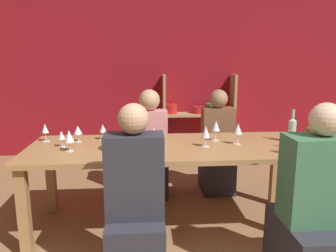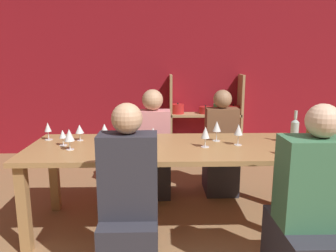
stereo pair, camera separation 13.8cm
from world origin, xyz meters
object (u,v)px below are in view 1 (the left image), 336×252
object	(u,v)px
wine_glass_white_b	(69,137)
person_near_a	(136,221)
dining_table	(169,155)
wine_bottle_dark	(309,137)
wine_glass_empty_b	(154,133)
wine_glass_red_d	(149,143)
person_near_b	(316,222)
wine_glass_red_b	(238,129)
wine_glass_white_c	(45,129)
wine_glass_white_e	(286,141)
person_far_a	(150,156)
shelf_unit	(199,127)
wine_glass_red_c	(62,136)
mixing_bowl	(121,143)
wine_glass_white_d	(103,129)
person_far_b	(217,154)
wine_glass_white_a	(216,126)
wine_glass_empty_c	(131,127)
wine_bottle_green	(292,129)
wine_glass_red_a	(78,130)
wine_glass_empty_a	(206,132)

from	to	relation	value
wine_glass_white_b	person_near_a	bearing A→B (deg)	-50.23
dining_table	wine_bottle_dark	size ratio (longest dim) A/B	8.10
wine_glass_white_b	wine_glass_empty_b	world-z (taller)	wine_glass_white_b
wine_glass_white_b	wine_glass_red_d	distance (m)	0.67
dining_table	person_near_b	size ratio (longest dim) A/B	1.95
wine_glass_red_b	wine_glass_white_b	world-z (taller)	wine_glass_red_b
wine_glass_white_c	person_near_b	distance (m)	2.29
wine_glass_white_e	person_far_a	distance (m)	1.54
shelf_unit	wine_glass_red_b	size ratio (longest dim) A/B	6.73
wine_glass_red_c	wine_glass_red_d	bearing A→B (deg)	-25.61
dining_table	wine_bottle_dark	distance (m)	1.15
person_far_a	shelf_unit	bearing A→B (deg)	-118.78
mixing_bowl	shelf_unit	bearing A→B (deg)	65.39
shelf_unit	wine_glass_white_d	xyz separation A→B (m)	(-1.22, -1.93, 0.40)
wine_glass_empty_b	person_near_a	world-z (taller)	person_near_a
wine_bottle_dark	wine_glass_white_e	size ratio (longest dim) A/B	1.96
wine_glass_red_c	person_far_a	xyz separation A→B (m)	(0.75, 0.73, -0.41)
wine_glass_white_c	person_far_b	bearing A→B (deg)	18.24
wine_glass_white_b	wine_glass_white_d	size ratio (longest dim) A/B	1.21
wine_bottle_dark	wine_glass_white_e	distance (m)	0.22
wine_glass_white_a	wine_glass_red_d	size ratio (longest dim) A/B	1.19
wine_glass_white_b	wine_glass_white_d	world-z (taller)	wine_glass_white_b
mixing_bowl	wine_glass_white_b	bearing A→B (deg)	-176.13
wine_bottle_dark	person_far_a	size ratio (longest dim) A/B	0.25
wine_glass_red_b	person_near_a	size ratio (longest dim) A/B	0.15
person_far_b	dining_table	bearing A→B (deg)	52.43
wine_glass_empty_c	person_far_a	size ratio (longest dim) A/B	0.12
shelf_unit	dining_table	distance (m)	2.29
person_near_a	wine_glass_red_d	bearing A→B (deg)	76.44
wine_glass_red_c	person_near_a	distance (m)	1.07
dining_table	wine_glass_red_c	world-z (taller)	wine_glass_red_c
wine_glass_white_e	wine_glass_red_d	world-z (taller)	wine_glass_red_d
wine_glass_white_e	person_near_b	distance (m)	0.67
mixing_bowl	wine_glass_white_a	world-z (taller)	wine_glass_white_a
wine_glass_red_c	wine_glass_red_d	distance (m)	0.81
wine_glass_white_a	wine_glass_white_b	world-z (taller)	wine_glass_white_a
wine_glass_white_a	person_far_a	distance (m)	0.96
mixing_bowl	person_far_a	world-z (taller)	person_far_a
mixing_bowl	person_far_a	distance (m)	0.95
wine_bottle_green	person_far_b	xyz separation A→B (m)	(-0.50, 0.74, -0.44)
mixing_bowl	wine_glass_empty_b	xyz separation A→B (m)	(0.27, 0.04, 0.07)
wine_glass_white_b	wine_glass_red_c	xyz separation A→B (m)	(-0.09, 0.13, -0.02)
shelf_unit	wine_glass_red_a	bearing A→B (deg)	-125.82
wine_glass_empty_a	wine_glass_red_d	bearing A→B (deg)	-150.83
shelf_unit	wine_glass_red_c	distance (m)	2.68
dining_table	wine_glass_white_b	world-z (taller)	wine_glass_white_b
wine_glass_empty_a	wine_glass_red_c	world-z (taller)	wine_glass_empty_a
dining_table	wine_glass_red_d	size ratio (longest dim) A/B	15.50
person_far_a	person_far_b	bearing A→B (deg)	-177.38
dining_table	wine_glass_empty_a	world-z (taller)	wine_glass_empty_a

